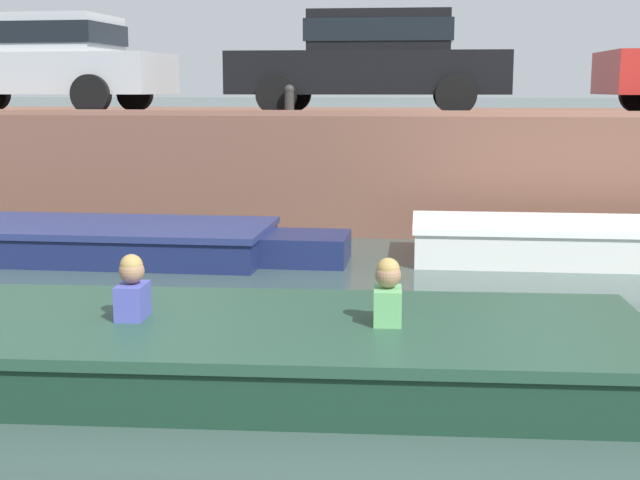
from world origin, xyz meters
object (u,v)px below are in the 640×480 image
at_px(motorboat_passing, 311,350).
at_px(car_leftmost_silver, 40,60).
at_px(boat_moored_central_white, 621,242).
at_px(boat_moored_west_navy, 85,240).
at_px(car_left_inner_black, 373,58).
at_px(mooring_bollard_mid, 289,99).

relative_size(motorboat_passing, car_leftmost_silver, 1.56).
bearing_deg(boat_moored_central_white, boat_moored_west_navy, -175.90).
height_order(boat_moored_central_white, car_leftmost_silver, car_leftmost_silver).
xyz_separation_m(boat_moored_west_navy, car_left_inner_black, (3.47, 3.23, 2.38)).
relative_size(boat_moored_west_navy, motorboat_passing, 0.93).
bearing_deg(mooring_bollard_mid, boat_moored_west_navy, -137.77).
relative_size(motorboat_passing, car_left_inner_black, 1.58).
distance_m(boat_moored_central_white, car_leftmost_silver, 9.39).
xyz_separation_m(boat_moored_central_white, motorboat_passing, (-3.24, -4.98, -0.02)).
bearing_deg(boat_moored_central_white, car_left_inner_black, 140.03).
relative_size(car_left_inner_black, mooring_bollard_mid, 9.55).
distance_m(boat_moored_west_navy, mooring_bollard_mid, 3.61).
relative_size(motorboat_passing, mooring_bollard_mid, 15.05).
bearing_deg(boat_moored_west_navy, mooring_bollard_mid, 42.23).
xyz_separation_m(car_left_inner_black, mooring_bollard_mid, (-1.14, -1.12, -0.61)).
distance_m(boat_moored_central_white, motorboat_passing, 5.94).
bearing_deg(car_left_inner_black, car_leftmost_silver, -179.96).
bearing_deg(boat_moored_central_white, motorboat_passing, -123.01).
distance_m(motorboat_passing, car_leftmost_silver, 9.73).
relative_size(boat_moored_west_navy, mooring_bollard_mid, 14.06).
height_order(boat_moored_west_navy, mooring_bollard_mid, mooring_bollard_mid).
bearing_deg(car_leftmost_silver, boat_moored_central_white, -17.56).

